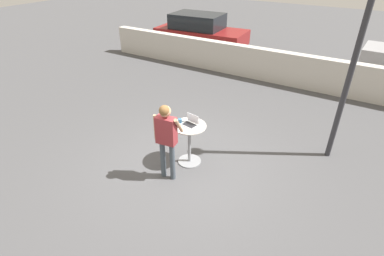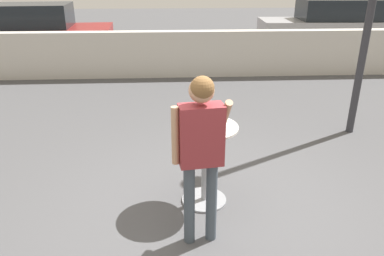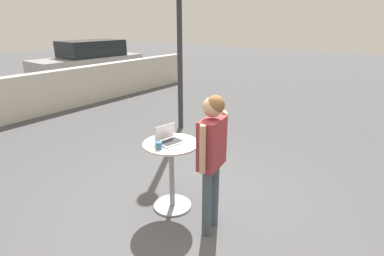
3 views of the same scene
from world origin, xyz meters
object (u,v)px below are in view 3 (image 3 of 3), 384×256
Objects in this scene: coffee_mug at (159,146)px; street_lamp at (179,4)px; cafe_table at (171,168)px; laptop at (169,139)px; parked_car_near_street at (90,62)px; standing_person at (212,148)px.

coffee_mug is 0.03× the size of street_lamp.
laptop is at bearing 79.53° from cafe_table.
cafe_table is 0.47m from coffee_mug.
coffee_mug is 0.03× the size of parked_car_near_street.
coffee_mug is (-0.24, -0.04, -0.00)m from laptop.
standing_person reaches higher than parked_car_near_street.
parked_car_near_street is (4.93, 8.47, -0.16)m from laptop.
standing_person is at bearing -98.14° from cafe_table.
parked_car_near_street is at bearing 59.79° from laptop.
cafe_table is 2.65× the size of laptop.
cafe_table is 0.21× the size of parked_car_near_street.
standing_person is (0.14, -0.70, 0.10)m from coffee_mug.
parked_car_near_street is at bearing 58.71° from coffee_mug.
coffee_mug reaches higher than cafe_table.
laptop is 3.75m from street_lamp.
coffee_mug is at bearing -179.29° from cafe_table.
coffee_mug is at bearing -146.25° from street_lamp.
parked_car_near_street is at bearing 59.87° from cafe_table.
street_lamp reaches higher than parked_car_near_street.
standing_person is (-0.11, -0.74, 0.09)m from laptop.
laptop is 0.21× the size of standing_person.
parked_car_near_street is (4.94, 8.52, 0.25)m from cafe_table.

